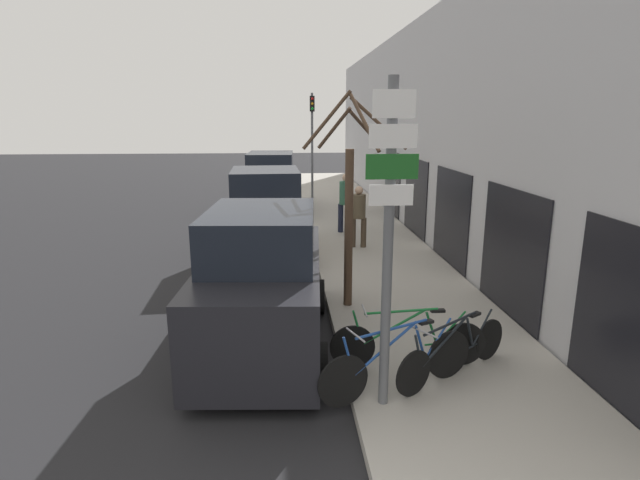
# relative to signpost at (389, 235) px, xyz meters

# --- Properties ---
(ground_plane) EXTENTS (80.00, 80.00, 0.00)m
(ground_plane) POSITION_rel_signpost_xyz_m (-1.38, 7.77, -2.31)
(ground_plane) COLOR black
(sidewalk_curb) EXTENTS (3.20, 32.00, 0.15)m
(sidewalk_curb) POSITION_rel_signpost_xyz_m (1.22, 10.57, -2.24)
(sidewalk_curb) COLOR #ADA89E
(sidewalk_curb) RESTS_ON ground
(building_facade) EXTENTS (0.23, 32.00, 6.50)m
(building_facade) POSITION_rel_signpost_xyz_m (2.97, 10.48, 0.90)
(building_facade) COLOR #BCBCC1
(building_facade) RESTS_ON ground
(signpost) EXTENTS (0.59, 0.14, 3.93)m
(signpost) POSITION_rel_signpost_xyz_m (0.00, 0.00, 0.00)
(signpost) COLOR #595B60
(signpost) RESTS_ON sidewalk_curb
(bicycle_0) EXTENTS (2.17, 0.89, 0.95)m
(bicycle_0) POSITION_rel_signpost_xyz_m (0.24, 0.25, -1.76)
(bicycle_0) COLOR black
(bicycle_0) RESTS_ON sidewalk_curb
(bicycle_1) EXTENTS (1.90, 1.26, 0.85)m
(bicycle_1) POSITION_rel_signpost_xyz_m (1.10, 0.59, -1.79)
(bicycle_1) COLOR black
(bicycle_1) RESTS_ON sidewalk_curb
(bicycle_2) EXTENTS (2.25, 0.44, 0.89)m
(bicycle_2) POSITION_rel_signpost_xyz_m (0.54, 0.91, -1.78)
(bicycle_2) COLOR black
(bicycle_2) RESTS_ON sidewalk_curb
(parked_car_0) EXTENTS (2.22, 4.49, 2.28)m
(parked_car_0) POSITION_rel_signpost_xyz_m (-1.54, 2.07, -1.26)
(parked_car_0) COLOR black
(parked_car_0) RESTS_ON ground
(parked_car_1) EXTENTS (2.21, 4.21, 2.35)m
(parked_car_1) POSITION_rel_signpost_xyz_m (-1.65, 7.43, -1.26)
(parked_car_1) COLOR gray
(parked_car_1) RESTS_ON ground
(parked_car_2) EXTENTS (2.16, 4.85, 2.37)m
(parked_car_2) POSITION_rel_signpost_xyz_m (-1.62, 13.41, -1.24)
(parked_car_2) COLOR #51565B
(parked_car_2) RESTS_ON ground
(pedestrian_near) EXTENTS (0.44, 0.38, 1.69)m
(pedestrian_near) POSITION_rel_signpost_xyz_m (0.86, 7.72, -1.19)
(pedestrian_near) COLOR #4C3D2D
(pedestrian_near) RESTS_ON sidewalk_curb
(pedestrian_far) EXTENTS (0.47, 0.41, 1.82)m
(pedestrian_far) POSITION_rel_signpost_xyz_m (0.74, 9.56, -1.11)
(pedestrian_far) COLOR #1E2338
(pedestrian_far) RESTS_ON sidewalk_curb
(street_tree) EXTENTS (1.88, 1.63, 3.96)m
(street_tree) POSITION_rel_signpost_xyz_m (0.02, 3.41, -0.22)
(street_tree) COLOR #4C3828
(street_tree) RESTS_ON sidewalk_curb
(traffic_light) EXTENTS (0.20, 0.30, 4.50)m
(traffic_light) POSITION_rel_signpost_xyz_m (0.13, 16.35, 0.72)
(traffic_light) COLOR #595B60
(traffic_light) RESTS_ON sidewalk_curb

